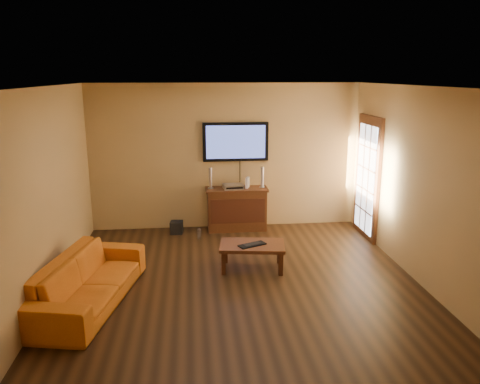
{
  "coord_description": "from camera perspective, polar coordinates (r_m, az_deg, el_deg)",
  "views": [
    {
      "loc": [
        -0.64,
        -6.09,
        2.86
      ],
      "look_at": [
        0.09,
        0.8,
        1.1
      ],
      "focal_mm": 35.0,
      "sensor_mm": 36.0,
      "label": 1
    }
  ],
  "objects": [
    {
      "name": "av_receiver",
      "position": [
        8.62,
        -0.83,
        0.68
      ],
      "size": [
        0.38,
        0.29,
        0.08
      ],
      "primitive_type": "cube",
      "rotation": [
        0.0,
        0.0,
        0.09
      ],
      "color": "silver",
      "rests_on": "media_console"
    },
    {
      "name": "room_walls",
      "position": [
        6.84,
        -0.63,
        4.39
      ],
      "size": [
        5.0,
        5.0,
        5.0
      ],
      "color": "tan",
      "rests_on": "ground"
    },
    {
      "name": "keyboard",
      "position": [
        6.94,
        1.5,
        -6.44
      ],
      "size": [
        0.44,
        0.32,
        0.02
      ],
      "color": "black",
      "rests_on": "coffee_table"
    },
    {
      "name": "speaker_right",
      "position": [
        8.7,
        2.73,
        1.7
      ],
      "size": [
        0.1,
        0.1,
        0.38
      ],
      "color": "silver",
      "rests_on": "media_console"
    },
    {
      "name": "ground_plane",
      "position": [
        6.75,
        -0.08,
        -10.79
      ],
      "size": [
        5.0,
        5.0,
        0.0
      ],
      "primitive_type": "plane",
      "color": "black",
      "rests_on": "ground"
    },
    {
      "name": "speaker_left",
      "position": [
        8.61,
        -3.63,
        1.58
      ],
      "size": [
        0.11,
        0.11,
        0.39
      ],
      "color": "silver",
      "rests_on": "media_console"
    },
    {
      "name": "coffee_table",
      "position": [
        7.02,
        1.51,
        -6.78
      ],
      "size": [
        1.03,
        0.7,
        0.39
      ],
      "color": "#42200F",
      "rests_on": "ground"
    },
    {
      "name": "bottle",
      "position": [
        8.37,
        -5.01,
        -5.09
      ],
      "size": [
        0.07,
        0.07,
        0.2
      ],
      "color": "white",
      "rests_on": "ground"
    },
    {
      "name": "game_console",
      "position": [
        8.67,
        0.91,
        1.16
      ],
      "size": [
        0.09,
        0.15,
        0.2
      ],
      "primitive_type": "cube",
      "rotation": [
        0.0,
        0.0,
        -0.38
      ],
      "color": "white",
      "rests_on": "media_console"
    },
    {
      "name": "sofa",
      "position": [
        6.3,
        -18.08,
        -9.35
      ],
      "size": [
        1.05,
        2.19,
        0.83
      ],
      "primitive_type": "imported",
      "rotation": [
        0.0,
        0.0,
        1.36
      ],
      "color": "#C46215",
      "rests_on": "ground"
    },
    {
      "name": "media_console",
      "position": [
        8.75,
        -0.4,
        -2.07
      ],
      "size": [
        1.15,
        0.44,
        0.8
      ],
      "color": "#42200F",
      "rests_on": "ground"
    },
    {
      "name": "television",
      "position": [
        8.67,
        -0.54,
        6.14
      ],
      "size": [
        1.21,
        0.08,
        0.72
      ],
      "color": "black",
      "rests_on": "ground"
    },
    {
      "name": "french_door",
      "position": [
        8.57,
        15.25,
        1.56
      ],
      "size": [
        0.07,
        1.02,
        2.22
      ],
      "color": "#42200F",
      "rests_on": "ground"
    },
    {
      "name": "subwoofer",
      "position": [
        8.71,
        -7.74,
        -4.28
      ],
      "size": [
        0.24,
        0.24,
        0.22
      ],
      "primitive_type": "cube",
      "rotation": [
        0.0,
        0.0,
        -0.1
      ],
      "color": "black",
      "rests_on": "ground"
    }
  ]
}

